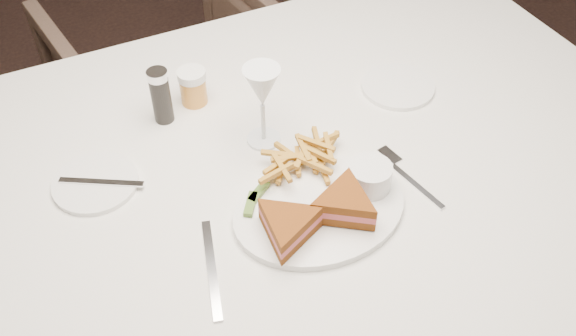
{
  "coord_description": "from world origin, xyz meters",
  "views": [
    {
      "loc": [
        -0.39,
        -0.62,
        1.63
      ],
      "look_at": [
        -0.03,
        0.12,
        0.8
      ],
      "focal_mm": 40.0,
      "sensor_mm": 36.0,
      "label": 1
    }
  ],
  "objects": [
    {
      "name": "chair_far",
      "position": [
        0.01,
        1.04,
        0.34
      ],
      "size": [
        0.74,
        0.7,
        0.67
      ],
      "primitive_type": "imported",
      "rotation": [
        0.0,
        0.0,
        3.28
      ],
      "color": "#4E3A30",
      "rests_on": "ground"
    },
    {
      "name": "table_setting",
      "position": [
        -0.02,
        0.13,
        0.79
      ],
      "size": [
        0.83,
        0.61,
        0.18
      ],
      "color": "white",
      "rests_on": "table"
    },
    {
      "name": "table",
      "position": [
        -0.03,
        0.17,
        0.38
      ],
      "size": [
        1.63,
        1.09,
        0.75
      ],
      "primitive_type": "cube",
      "rotation": [
        0.0,
        0.0,
        0.0
      ],
      "color": "silver",
      "rests_on": "ground"
    }
  ]
}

